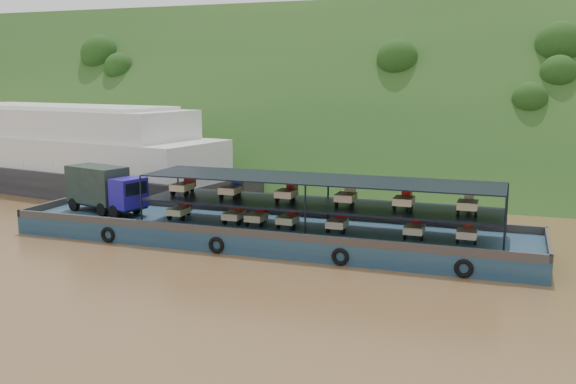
% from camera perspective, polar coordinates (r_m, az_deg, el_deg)
% --- Properties ---
extents(ground, '(160.00, 160.00, 0.00)m').
position_cam_1_polar(ground, '(40.94, 1.23, -5.27)').
color(ground, brown).
rests_on(ground, ground).
extents(hillside, '(140.00, 39.60, 39.60)m').
position_cam_1_polar(hillside, '(75.31, 9.90, 1.64)').
color(hillside, '#173714').
rests_on(hillside, ground).
extents(cargo_barge, '(35.00, 7.18, 4.54)m').
position_cam_1_polar(cargo_barge, '(43.04, -3.10, -2.98)').
color(cargo_barge, '#152F4C').
rests_on(cargo_barge, ground).
extents(passenger_ferry, '(41.98, 17.21, 8.27)m').
position_cam_1_polar(passenger_ferry, '(67.47, -19.46, 3.32)').
color(passenger_ferry, black).
rests_on(passenger_ferry, ground).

